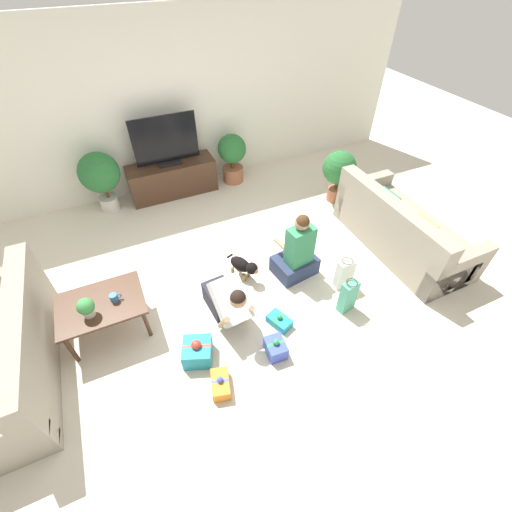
{
  "coord_description": "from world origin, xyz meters",
  "views": [
    {
      "loc": [
        -0.89,
        -2.76,
        3.27
      ],
      "look_at": [
        0.32,
        -0.09,
        0.45
      ],
      "focal_mm": 24.0,
      "sensor_mm": 36.0,
      "label": 1
    }
  ],
  "objects_px": {
    "gift_bag_b": "(348,296)",
    "gift_bag_a": "(344,274)",
    "sofa_right": "(400,230)",
    "gift_box_a": "(276,348)",
    "person_sitting": "(297,254)",
    "gift_box_c": "(198,351)",
    "gift_box_b": "(221,384)",
    "tv_console": "(173,179)",
    "person_kneeling": "(227,300)",
    "tabletop_plant": "(86,307)",
    "gift_box_d": "(279,321)",
    "sofa_left": "(4,357)",
    "tv": "(166,143)",
    "potted_plant_back_left": "(100,175)",
    "potted_plant_back_right": "(232,155)",
    "mug": "(114,298)",
    "potted_plant_corner_right": "(339,170)",
    "coffee_table": "(101,306)",
    "dog": "(244,266)"
  },
  "relations": [
    {
      "from": "potted_plant_back_right",
      "to": "mug",
      "type": "distance_m",
      "value": 3.28
    },
    {
      "from": "dog",
      "to": "potted_plant_back_right",
      "type": "bearing_deg",
      "value": 44.66
    },
    {
      "from": "dog",
      "to": "gift_box_d",
      "type": "height_order",
      "value": "dog"
    },
    {
      "from": "sofa_right",
      "to": "person_sitting",
      "type": "distance_m",
      "value": 1.56
    },
    {
      "from": "gift_box_a",
      "to": "person_kneeling",
      "type": "bearing_deg",
      "value": 114.99
    },
    {
      "from": "person_sitting",
      "to": "gift_bag_b",
      "type": "height_order",
      "value": "person_sitting"
    },
    {
      "from": "tv",
      "to": "gift_bag_b",
      "type": "distance_m",
      "value": 3.53
    },
    {
      "from": "gift_box_d",
      "to": "gift_bag_b",
      "type": "xyz_separation_m",
      "value": [
        0.81,
        -0.13,
        0.17
      ]
    },
    {
      "from": "potted_plant_back_left",
      "to": "gift_box_a",
      "type": "height_order",
      "value": "potted_plant_back_left"
    },
    {
      "from": "potted_plant_back_right",
      "to": "person_sitting",
      "type": "relative_size",
      "value": 0.88
    },
    {
      "from": "gift_box_a",
      "to": "gift_box_d",
      "type": "height_order",
      "value": "gift_box_a"
    },
    {
      "from": "sofa_right",
      "to": "mug",
      "type": "relative_size",
      "value": 16.33
    },
    {
      "from": "coffee_table",
      "to": "gift_box_a",
      "type": "relative_size",
      "value": 3.42
    },
    {
      "from": "person_sitting",
      "to": "gift_box_c",
      "type": "xyz_separation_m",
      "value": [
        -1.52,
        -0.66,
        -0.22
      ]
    },
    {
      "from": "sofa_left",
      "to": "tv",
      "type": "bearing_deg",
      "value": 137.74
    },
    {
      "from": "potted_plant_back_left",
      "to": "tv",
      "type": "bearing_deg",
      "value": 2.72
    },
    {
      "from": "gift_bag_b",
      "to": "gift_bag_a",
      "type": "bearing_deg",
      "value": 61.1
    },
    {
      "from": "tv",
      "to": "gift_box_c",
      "type": "relative_size",
      "value": 2.62
    },
    {
      "from": "gift_box_a",
      "to": "gift_bag_b",
      "type": "distance_m",
      "value": 1.04
    },
    {
      "from": "sofa_right",
      "to": "gift_box_a",
      "type": "relative_size",
      "value": 7.66
    },
    {
      "from": "gift_bag_b",
      "to": "gift_box_d",
      "type": "bearing_deg",
      "value": 171.05
    },
    {
      "from": "gift_box_c",
      "to": "mug",
      "type": "xyz_separation_m",
      "value": [
        -0.63,
        0.72,
        0.39
      ]
    },
    {
      "from": "sofa_left",
      "to": "tv_console",
      "type": "bearing_deg",
      "value": 137.74
    },
    {
      "from": "sofa_left",
      "to": "person_kneeling",
      "type": "distance_m",
      "value": 2.21
    },
    {
      "from": "gift_box_a",
      "to": "coffee_table",
      "type": "bearing_deg",
      "value": 146.17
    },
    {
      "from": "potted_plant_back_left",
      "to": "gift_bag_a",
      "type": "bearing_deg",
      "value": -50.01
    },
    {
      "from": "person_kneeling",
      "to": "tabletop_plant",
      "type": "xyz_separation_m",
      "value": [
        -1.35,
        0.29,
        0.26
      ]
    },
    {
      "from": "gift_bag_b",
      "to": "potted_plant_back_left",
      "type": "bearing_deg",
      "value": 125.02
    },
    {
      "from": "potted_plant_back_right",
      "to": "tabletop_plant",
      "type": "bearing_deg",
      "value": -135.54
    },
    {
      "from": "potted_plant_back_left",
      "to": "potted_plant_corner_right",
      "type": "distance_m",
      "value": 3.62
    },
    {
      "from": "gift_box_b",
      "to": "tv_console",
      "type": "bearing_deg",
      "value": 82.3
    },
    {
      "from": "sofa_left",
      "to": "gift_bag_a",
      "type": "relative_size",
      "value": 4.44
    },
    {
      "from": "sofa_right",
      "to": "gift_box_c",
      "type": "distance_m",
      "value": 3.12
    },
    {
      "from": "tv_console",
      "to": "gift_box_a",
      "type": "distance_m",
      "value": 3.44
    },
    {
      "from": "gift_box_a",
      "to": "gift_box_c",
      "type": "bearing_deg",
      "value": 159.51
    },
    {
      "from": "dog",
      "to": "gift_bag_b",
      "type": "xyz_separation_m",
      "value": [
        0.89,
        -0.96,
        0.02
      ]
    },
    {
      "from": "mug",
      "to": "gift_box_d",
      "type": "bearing_deg",
      "value": -23.58
    },
    {
      "from": "coffee_table",
      "to": "potted_plant_back_right",
      "type": "height_order",
      "value": "potted_plant_back_right"
    },
    {
      "from": "gift_box_c",
      "to": "tv_console",
      "type": "bearing_deg",
      "value": 79.55
    },
    {
      "from": "tv_console",
      "to": "person_kneeling",
      "type": "xyz_separation_m",
      "value": [
        -0.11,
        -2.81,
        0.05
      ]
    },
    {
      "from": "dog",
      "to": "gift_box_b",
      "type": "distance_m",
      "value": 1.49
    },
    {
      "from": "potted_plant_back_left",
      "to": "gift_box_a",
      "type": "relative_size",
      "value": 3.75
    },
    {
      "from": "potted_plant_back_left",
      "to": "gift_box_b",
      "type": "height_order",
      "value": "potted_plant_back_left"
    },
    {
      "from": "sofa_right",
      "to": "gift_bag_b",
      "type": "distance_m",
      "value": 1.44
    },
    {
      "from": "sofa_left",
      "to": "sofa_right",
      "type": "height_order",
      "value": "same"
    },
    {
      "from": "gift_box_b",
      "to": "gift_box_c",
      "type": "bearing_deg",
      "value": 103.94
    },
    {
      "from": "person_sitting",
      "to": "tabletop_plant",
      "type": "xyz_separation_m",
      "value": [
        -2.41,
        -0.02,
        0.25
      ]
    },
    {
      "from": "gift_box_d",
      "to": "sofa_left",
      "type": "bearing_deg",
      "value": 167.68
    },
    {
      "from": "tv",
      "to": "gift_bag_b",
      "type": "height_order",
      "value": "tv"
    },
    {
      "from": "coffee_table",
      "to": "gift_box_d",
      "type": "bearing_deg",
      "value": -22.52
    }
  ]
}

